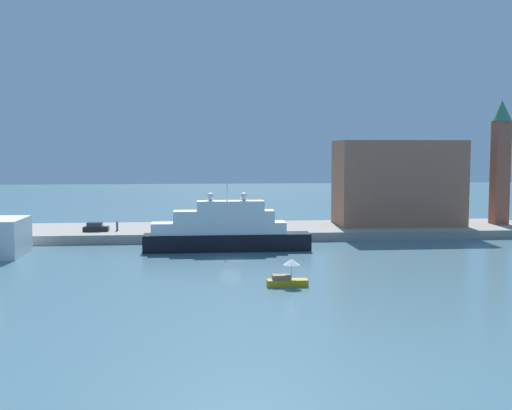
% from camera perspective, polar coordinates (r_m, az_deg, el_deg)
% --- Properties ---
extents(ground, '(400.00, 400.00, 0.00)m').
position_cam_1_polar(ground, '(84.67, -2.31, -4.98)').
color(ground, slate).
extents(quay_dock, '(110.00, 18.01, 1.44)m').
position_cam_1_polar(quay_dock, '(109.27, -3.04, -2.37)').
color(quay_dock, gray).
rests_on(quay_dock, ground).
extents(large_yacht, '(24.26, 3.86, 10.90)m').
position_cam_1_polar(large_yacht, '(92.27, -2.82, -2.34)').
color(large_yacht, black).
rests_on(large_yacht, ground).
extents(small_motorboat, '(4.39, 1.83, 2.97)m').
position_cam_1_polar(small_motorboat, '(68.37, 2.87, -6.44)').
color(small_motorboat, '#B7991E').
rests_on(small_motorboat, ground).
extents(harbor_building, '(21.95, 10.06, 14.93)m').
position_cam_1_polar(harbor_building, '(115.12, 12.69, 1.97)').
color(harbor_building, '#9E664C').
rests_on(harbor_building, quay_dock).
extents(bell_tower, '(3.43, 3.43, 22.09)m').
position_cam_1_polar(bell_tower, '(121.36, 21.18, 4.05)').
color(bell_tower, '#93513D').
rests_on(bell_tower, quay_dock).
extents(parked_car, '(4.09, 1.84, 1.44)m').
position_cam_1_polar(parked_car, '(106.63, -14.25, -1.98)').
color(parked_car, black).
rests_on(parked_car, quay_dock).
extents(person_figure, '(0.36, 0.36, 1.73)m').
position_cam_1_polar(person_figure, '(106.19, -12.40, -1.86)').
color(person_figure, '#334C8C').
rests_on(person_figure, quay_dock).
extents(mooring_bollard, '(0.53, 0.53, 0.85)m').
position_cam_1_polar(mooring_bollard, '(101.76, 1.07, -2.26)').
color(mooring_bollard, black).
rests_on(mooring_bollard, quay_dock).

